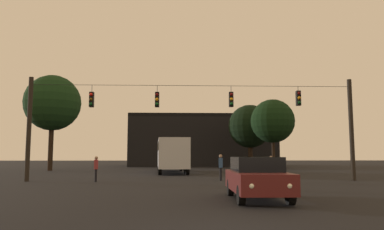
% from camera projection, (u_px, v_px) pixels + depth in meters
% --- Properties ---
extents(ground_plane, '(168.00, 168.00, 0.00)m').
position_uv_depth(ground_plane, '(189.00, 174.00, 31.69)').
color(ground_plane, black).
rests_on(ground_plane, ground).
extents(overhead_signal_span, '(20.58, 0.44, 6.47)m').
position_uv_depth(overhead_signal_span, '(193.00, 120.00, 23.32)').
color(overhead_signal_span, black).
rests_on(overhead_signal_span, ground).
extents(city_bus, '(3.18, 11.13, 3.00)m').
position_uv_depth(city_bus, '(172.00, 152.00, 34.33)').
color(city_bus, '#B7BCC6').
rests_on(city_bus, ground).
extents(car_near_right, '(1.88, 4.37, 1.52)m').
position_uv_depth(car_near_right, '(257.00, 177.00, 13.31)').
color(car_near_right, '#511919').
rests_on(car_near_right, ground).
extents(pedestrian_crossing_left, '(0.31, 0.40, 1.52)m').
position_uv_depth(pedestrian_crossing_left, '(96.00, 168.00, 22.19)').
color(pedestrian_crossing_left, black).
rests_on(pedestrian_crossing_left, ground).
extents(pedestrian_crossing_center, '(0.29, 0.39, 1.64)m').
position_uv_depth(pedestrian_crossing_center, '(221.00, 166.00, 23.32)').
color(pedestrian_crossing_center, black).
rests_on(pedestrian_crossing_center, ground).
extents(pedestrian_crossing_right, '(0.33, 0.41, 1.54)m').
position_uv_depth(pedestrian_crossing_right, '(271.00, 168.00, 21.97)').
color(pedestrian_crossing_right, black).
rests_on(pedestrian_crossing_right, ground).
extents(corner_building, '(20.93, 13.93, 7.42)m').
position_uv_depth(corner_building, '(201.00, 142.00, 57.70)').
color(corner_building, black).
rests_on(corner_building, ground).
extents(tree_left_silhouette, '(5.28, 5.28, 7.78)m').
position_uv_depth(tree_left_silhouette, '(250.00, 126.00, 45.52)').
color(tree_left_silhouette, black).
rests_on(tree_left_silhouette, ground).
extents(tree_behind_building, '(5.88, 5.88, 10.05)m').
position_uv_depth(tree_behind_building, '(53.00, 103.00, 39.16)').
color(tree_behind_building, black).
rests_on(tree_behind_building, ground).
extents(tree_right_far, '(4.75, 4.75, 7.68)m').
position_uv_depth(tree_right_far, '(273.00, 121.00, 40.35)').
color(tree_right_far, black).
rests_on(tree_right_far, ground).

